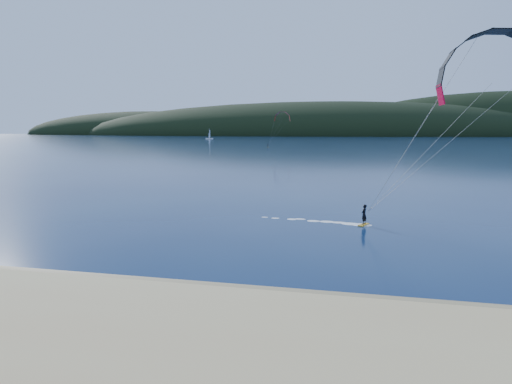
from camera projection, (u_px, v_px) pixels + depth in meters
ground at (122, 320)px, 21.21m from camera, size 1800.00×1800.00×0.00m
wet_sand at (161, 287)px, 25.56m from camera, size 220.00×2.50×0.10m
headland at (347, 135)px, 741.75m from camera, size 1200.00×310.00×140.00m
kitesurfer_near at (486, 88)px, 35.23m from camera, size 24.63×6.69×16.51m
kitesurfer_far at (282, 120)px, 224.41m from camera, size 12.73×6.09×16.34m
sailboat at (209, 138)px, 440.15m from camera, size 7.36×4.82×10.65m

